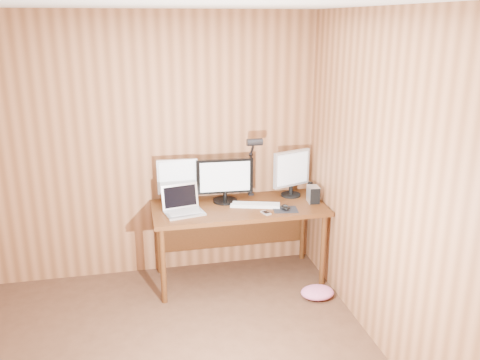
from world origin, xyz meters
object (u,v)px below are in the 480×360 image
object	(u,v)px
hard_drive	(313,194)
desk_lamp	(253,158)
desk	(237,215)
keyboard	(255,205)
monitor_left	(178,180)
monitor_right	(291,172)
mouse	(285,207)
laptop	(182,206)
phone	(266,213)
monitor_center	(225,180)
speaker	(310,189)

from	to	relation	value
hard_drive	desk_lamp	xyz separation A→B (m)	(-0.53, 0.25, 0.32)
desk	hard_drive	size ratio (longest dim) A/B	10.24
desk_lamp	keyboard	bearing A→B (deg)	-107.80
desk	monitor_left	world-z (taller)	monitor_left
keyboard	desk_lamp	size ratio (longest dim) A/B	0.74
desk	monitor_left	bearing A→B (deg)	166.43
monitor_right	mouse	bearing A→B (deg)	-134.52
monitor_right	desk_lamp	world-z (taller)	desk_lamp
laptop	mouse	world-z (taller)	laptop
desk	keyboard	xyz separation A→B (m)	(0.15, -0.10, 0.13)
hard_drive	desk_lamp	world-z (taller)	desk_lamp
desk	hard_drive	bearing A→B (deg)	-9.29
desk	mouse	world-z (taller)	mouse
laptop	phone	xyz separation A→B (m)	(0.72, -0.19, -0.05)
laptop	mouse	distance (m)	0.93
monitor_center	hard_drive	distance (m)	0.85
monitor_center	monitor_left	world-z (taller)	monitor_left
phone	speaker	bearing A→B (deg)	16.64
desk	laptop	bearing A→B (deg)	-167.64
monitor_left	laptop	distance (m)	0.30
keyboard	desk_lamp	bearing A→B (deg)	98.88
monitor_right	desk_lamp	distance (m)	0.41
keyboard	desk	bearing A→B (deg)	162.72
keyboard	desk_lamp	world-z (taller)	desk_lamp
mouse	phone	world-z (taller)	mouse
monitor_right	laptop	xyz separation A→B (m)	(-1.09, -0.22, -0.19)
hard_drive	mouse	bearing A→B (deg)	-151.50
monitor_left	keyboard	size ratio (longest dim) A/B	0.89
desk	keyboard	world-z (taller)	keyboard
monitor_left	monitor_center	bearing A→B (deg)	-4.24
hard_drive	desk_lamp	bearing A→B (deg)	158.93
speaker	monitor_left	bearing A→B (deg)	178.13
monitor_right	phone	bearing A→B (deg)	-151.09
speaker	desk_lamp	world-z (taller)	desk_lamp
monitor_left	keyboard	xyz separation A→B (m)	(0.69, -0.23, -0.22)
monitor_center	monitor_right	xyz separation A→B (m)	(0.66, 0.03, 0.03)
keyboard	hard_drive	xyz separation A→B (m)	(0.56, -0.02, 0.07)
monitor_right	phone	world-z (taller)	monitor_right
keyboard	mouse	size ratio (longest dim) A/B	4.10
laptop	hard_drive	distance (m)	1.24
laptop	keyboard	size ratio (longest dim) A/B	0.80
keyboard	mouse	world-z (taller)	mouse
desk	speaker	world-z (taller)	speaker
monitor_center	speaker	xyz separation A→B (m)	(0.86, 0.01, -0.15)
laptop	monitor_right	bearing A→B (deg)	-0.13
monitor_center	desk_lamp	bearing A→B (deg)	15.15
mouse	desk_lamp	distance (m)	0.58
monitor_left	phone	distance (m)	0.89
desk	hard_drive	distance (m)	0.75
keyboard	speaker	size ratio (longest dim) A/B	3.71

